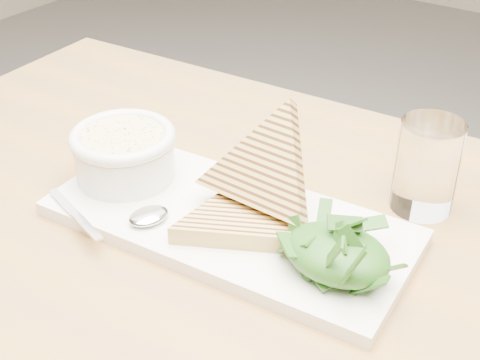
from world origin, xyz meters
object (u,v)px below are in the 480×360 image
Objects in this scene: table_top at (265,301)px; glass_near at (427,166)px; platter at (229,222)px; soup_bowl at (125,159)px.

glass_near is (0.07, 0.21, 0.07)m from table_top.
soup_bowl is (-0.14, -0.00, 0.03)m from platter.
platter is 0.15m from soup_bowl.
glass_near is at bearing 28.53° from soup_bowl.
table_top is 0.24m from soup_bowl.
platter is 3.72× the size of glass_near.
glass_near is (0.29, 0.16, 0.01)m from soup_bowl.
table_top is at bearing -33.61° from platter.
glass_near is at bearing 46.00° from platter.
platter is at bearing 146.39° from table_top.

